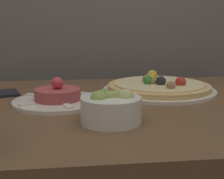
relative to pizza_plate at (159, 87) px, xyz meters
The scene contains 4 objects.
dining_table 0.22m from the pizza_plate, 132.99° to the right, with size 1.02×0.78×0.79m.
pizza_plate is the anchor object (origin of this frame).
tartare_plate 0.33m from the pizza_plate, 160.21° to the right, with size 0.24×0.24×0.07m.
small_bowl 0.36m from the pizza_plate, 122.32° to the right, with size 0.13×0.13×0.07m.
Camera 1 is at (-0.15, -0.44, 1.00)m, focal length 50.00 mm.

